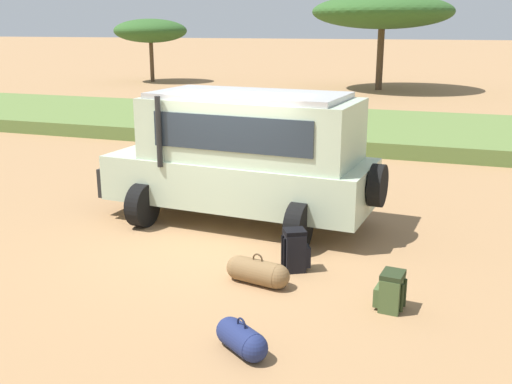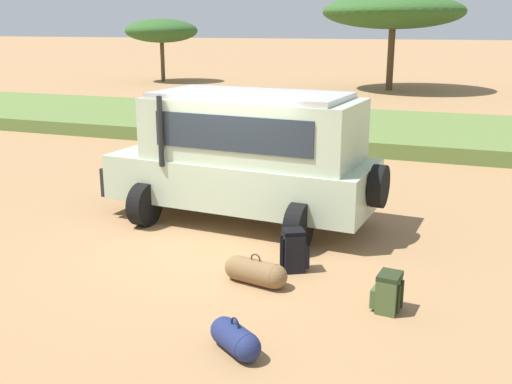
{
  "view_description": "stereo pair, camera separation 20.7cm",
  "coord_description": "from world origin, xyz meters",
  "px_view_note": "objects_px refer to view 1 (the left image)",
  "views": [
    {
      "loc": [
        3.73,
        -8.97,
        3.59
      ],
      "look_at": [
        0.67,
        -0.2,
        1.0
      ],
      "focal_mm": 42.0,
      "sensor_mm": 36.0,
      "label": 1
    },
    {
      "loc": [
        3.93,
        -8.9,
        3.59
      ],
      "look_at": [
        0.67,
        -0.2,
        1.0
      ],
      "focal_mm": 42.0,
      "sensor_mm": 36.0,
      "label": 2
    }
  ],
  "objects_px": {
    "duffel_bag_low_black_case": "(241,339)",
    "duffel_bag_soft_canvas": "(258,272)",
    "backpack_beside_front_wheel": "(391,291)",
    "acacia_tree_left_mid": "(383,12)",
    "safari_vehicle": "(245,155)",
    "acacia_tree_far_left": "(150,31)",
    "backpack_cluster_center": "(295,251)"
  },
  "relations": [
    {
      "from": "safari_vehicle",
      "to": "acacia_tree_far_left",
      "type": "xyz_separation_m",
      "value": [
        -15.92,
        25.5,
        1.96
      ]
    },
    {
      "from": "backpack_beside_front_wheel",
      "to": "duffel_bag_low_black_case",
      "type": "xyz_separation_m",
      "value": [
        -1.46,
        -1.65,
        -0.09
      ]
    },
    {
      "from": "safari_vehicle",
      "to": "backpack_cluster_center",
      "type": "bearing_deg",
      "value": -51.9
    },
    {
      "from": "safari_vehicle",
      "to": "duffel_bag_low_black_case",
      "type": "relative_size",
      "value": 7.57
    },
    {
      "from": "backpack_beside_front_wheel",
      "to": "backpack_cluster_center",
      "type": "bearing_deg",
      "value": 151.37
    },
    {
      "from": "safari_vehicle",
      "to": "backpack_beside_front_wheel",
      "type": "height_order",
      "value": "safari_vehicle"
    },
    {
      "from": "backpack_cluster_center",
      "to": "acacia_tree_left_mid",
      "type": "distance_m",
      "value": 27.66
    },
    {
      "from": "safari_vehicle",
      "to": "acacia_tree_far_left",
      "type": "height_order",
      "value": "acacia_tree_far_left"
    },
    {
      "from": "duffel_bag_low_black_case",
      "to": "duffel_bag_soft_canvas",
      "type": "height_order",
      "value": "duffel_bag_soft_canvas"
    },
    {
      "from": "duffel_bag_soft_canvas",
      "to": "acacia_tree_far_left",
      "type": "height_order",
      "value": "acacia_tree_far_left"
    },
    {
      "from": "backpack_cluster_center",
      "to": "duffel_bag_soft_canvas",
      "type": "relative_size",
      "value": 0.66
    },
    {
      "from": "backpack_cluster_center",
      "to": "acacia_tree_far_left",
      "type": "distance_m",
      "value": 32.66
    },
    {
      "from": "duffel_bag_low_black_case",
      "to": "duffel_bag_soft_canvas",
      "type": "distance_m",
      "value": 1.89
    },
    {
      "from": "safari_vehicle",
      "to": "acacia_tree_far_left",
      "type": "distance_m",
      "value": 30.13
    },
    {
      "from": "acacia_tree_far_left",
      "to": "backpack_cluster_center",
      "type": "bearing_deg",
      "value": -57.55
    },
    {
      "from": "safari_vehicle",
      "to": "duffel_bag_low_black_case",
      "type": "height_order",
      "value": "safari_vehicle"
    },
    {
      "from": "duffel_bag_low_black_case",
      "to": "acacia_tree_left_mid",
      "type": "relative_size",
      "value": 0.09
    },
    {
      "from": "duffel_bag_soft_canvas",
      "to": "acacia_tree_far_left",
      "type": "bearing_deg",
      "value": 121.29
    },
    {
      "from": "acacia_tree_left_mid",
      "to": "acacia_tree_far_left",
      "type": "bearing_deg",
      "value": 179.2
    },
    {
      "from": "backpack_beside_front_wheel",
      "to": "duffel_bag_low_black_case",
      "type": "height_order",
      "value": "backpack_beside_front_wheel"
    },
    {
      "from": "duffel_bag_soft_canvas",
      "to": "acacia_tree_left_mid",
      "type": "bearing_deg",
      "value": 94.57
    },
    {
      "from": "duffel_bag_low_black_case",
      "to": "acacia_tree_far_left",
      "type": "xyz_separation_m",
      "value": [
        -17.52,
        29.93,
        3.09
      ]
    },
    {
      "from": "duffel_bag_soft_canvas",
      "to": "acacia_tree_far_left",
      "type": "relative_size",
      "value": 0.21
    },
    {
      "from": "backpack_cluster_center",
      "to": "acacia_tree_left_mid",
      "type": "xyz_separation_m",
      "value": [
        -2.61,
        27.24,
        4.01
      ]
    },
    {
      "from": "duffel_bag_low_black_case",
      "to": "acacia_tree_left_mid",
      "type": "xyz_separation_m",
      "value": [
        -2.67,
        29.73,
        4.16
      ]
    },
    {
      "from": "duffel_bag_low_black_case",
      "to": "backpack_beside_front_wheel",
      "type": "bearing_deg",
      "value": 48.42
    },
    {
      "from": "duffel_bag_soft_canvas",
      "to": "backpack_cluster_center",
      "type": "bearing_deg",
      "value": 59.96
    },
    {
      "from": "safari_vehicle",
      "to": "backpack_beside_front_wheel",
      "type": "relative_size",
      "value": 10.45
    },
    {
      "from": "backpack_beside_front_wheel",
      "to": "acacia_tree_far_left",
      "type": "relative_size",
      "value": 0.11
    },
    {
      "from": "safari_vehicle",
      "to": "duffel_bag_soft_canvas",
      "type": "height_order",
      "value": "safari_vehicle"
    },
    {
      "from": "backpack_beside_front_wheel",
      "to": "acacia_tree_left_mid",
      "type": "height_order",
      "value": "acacia_tree_left_mid"
    },
    {
      "from": "backpack_beside_front_wheel",
      "to": "acacia_tree_left_mid",
      "type": "relative_size",
      "value": 0.06
    }
  ]
}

